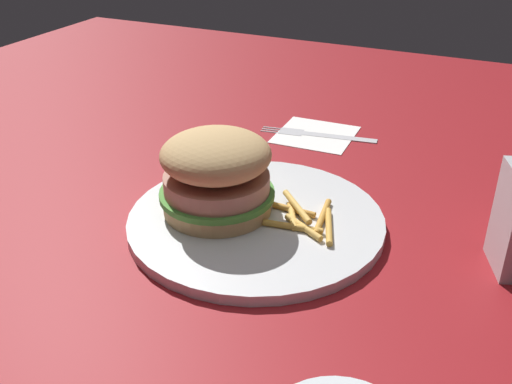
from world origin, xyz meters
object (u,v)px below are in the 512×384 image
at_px(sandwich, 216,173).
at_px(plate, 256,221).
at_px(napkin, 318,135).
at_px(fries_pile, 304,219).
at_px(fork, 317,133).

bearing_deg(sandwich, plate, 7.09).
xyz_separation_m(plate, napkin, (-0.02, 0.27, -0.01)).
bearing_deg(sandwich, fries_pile, 8.42).
distance_m(sandwich, fork, 0.28).
distance_m(plate, napkin, 0.27).
distance_m(plate, sandwich, 0.07).
bearing_deg(napkin, fries_pile, -73.91).
relative_size(plate, fries_pile, 3.27).
distance_m(sandwich, fries_pile, 0.11).
xyz_separation_m(plate, fork, (-0.02, 0.27, -0.00)).
height_order(plate, fries_pile, fries_pile).
distance_m(napkin, fork, 0.00).
bearing_deg(sandwich, fork, 85.64).
bearing_deg(fries_pile, plate, -170.46).
bearing_deg(sandwich, napkin, 85.31).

